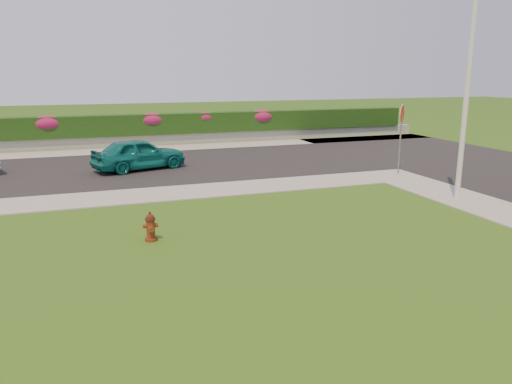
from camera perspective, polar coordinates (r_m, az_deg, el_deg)
name	(u,v)px	position (r m, az deg, el deg)	size (l,w,h in m)	color
ground	(351,303)	(9.01, 10.77, -12.32)	(120.00, 120.00, 0.00)	black
street_far	(62,172)	(21.33, -21.28, 2.12)	(26.00, 8.00, 0.04)	black
sidewalk_far	(23,205)	(16.52, -25.12, -1.35)	(24.00, 2.00, 0.04)	gray
curb_corner	(392,176)	(19.88, 15.31, 1.80)	(2.00, 2.00, 0.04)	gray
sidewalk_beyond	(147,149)	(26.44, -12.34, 4.78)	(34.00, 2.00, 0.04)	gray
retaining_wall	(143,140)	(27.88, -12.77, 5.77)	(34.00, 0.40, 0.60)	gray
hedge	(142,125)	(27.88, -12.88, 7.53)	(32.00, 0.90, 1.10)	black
fire_hydrant	(151,227)	(12.06, -11.96, -3.95)	(0.36, 0.34, 0.70)	#49170B
sedan_teal	(139,154)	(20.81, -13.23, 4.26)	(1.50, 3.73, 1.27)	#0D635F
utility_pole	(467,90)	(16.41, 22.99, 10.72)	(0.16, 0.16, 6.78)	silver
stop_sign	(401,122)	(20.09, 16.29, 7.66)	(0.56, 0.51, 2.72)	slate
flower_clump_c	(47,123)	(27.61, -22.73, 7.28)	(1.55, 1.00, 0.78)	#A11B58
flower_clump_d	(152,120)	(27.82, -11.84, 8.10)	(1.47, 0.95, 0.74)	#A11B58
flower_clump_e	(205,117)	(28.36, -5.88, 8.51)	(1.24, 0.80, 0.62)	#A11B58
flower_clump_f	(261,116)	(29.34, 0.59, 8.63)	(1.53, 0.98, 0.77)	#A11B58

